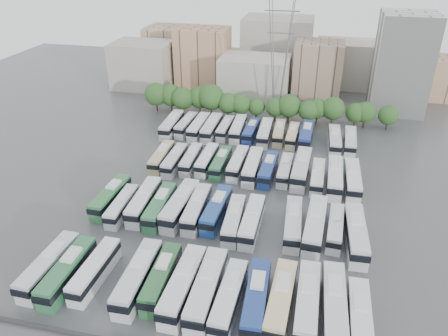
% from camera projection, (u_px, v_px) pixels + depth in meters
% --- Properties ---
extents(ground, '(220.00, 220.00, 0.00)m').
position_uv_depth(ground, '(232.00, 205.00, 79.73)').
color(ground, '#424447').
rests_on(ground, ground).
extents(tree_line, '(66.57, 7.55, 8.74)m').
position_uv_depth(tree_line, '(252.00, 103.00, 114.41)').
color(tree_line, black).
rests_on(tree_line, ground).
extents(city_buildings, '(102.00, 35.00, 20.00)m').
position_uv_depth(city_buildings, '(256.00, 61.00, 139.03)').
color(city_buildings, '#9E998E').
rests_on(city_buildings, ground).
extents(apartment_tower, '(14.00, 14.00, 26.00)m').
position_uv_depth(apartment_tower, '(402.00, 64.00, 116.50)').
color(apartment_tower, silver).
rests_on(apartment_tower, ground).
extents(electricity_pylon, '(9.00, 6.91, 33.83)m').
position_uv_depth(electricity_pylon, '(280.00, 43.00, 113.29)').
color(electricity_pylon, slate).
rests_on(electricity_pylon, ground).
extents(bus_r0_s0, '(3.08, 12.69, 3.96)m').
position_uv_depth(bus_r0_s0, '(49.00, 266.00, 62.39)').
color(bus_r0_s0, silver).
rests_on(bus_r0_s0, ground).
extents(bus_r0_s1, '(2.79, 12.59, 3.95)m').
position_uv_depth(bus_r0_s1, '(68.00, 271.00, 61.31)').
color(bus_r0_s1, '#2E6C42').
rests_on(bus_r0_s1, ground).
extents(bus_r0_s2, '(2.78, 11.81, 3.69)m').
position_uv_depth(bus_r0_s2, '(95.00, 270.00, 61.76)').
color(bus_r0_s2, white).
rests_on(bus_r0_s2, ground).
extents(bus_r0_s4, '(3.26, 13.28, 4.14)m').
position_uv_depth(bus_r0_s4, '(138.00, 277.00, 60.22)').
color(bus_r0_s4, silver).
rests_on(bus_r0_s4, ground).
extents(bus_r0_s5, '(3.04, 12.12, 3.78)m').
position_uv_depth(bus_r0_s5, '(162.00, 278.00, 60.31)').
color(bus_r0_s5, '#2A6336').
rests_on(bus_r0_s5, ground).
extents(bus_r0_s6, '(3.15, 13.47, 4.21)m').
position_uv_depth(bus_r0_s6, '(183.00, 285.00, 58.80)').
color(bus_r0_s6, silver).
rests_on(bus_r0_s6, ground).
extents(bus_r0_s7, '(3.11, 13.62, 4.26)m').
position_uv_depth(bus_r0_s7, '(207.00, 289.00, 58.09)').
color(bus_r0_s7, silver).
rests_on(bus_r0_s7, ground).
extents(bus_r0_s8, '(2.97, 12.37, 3.86)m').
position_uv_depth(bus_r0_s8, '(229.00, 298.00, 56.93)').
color(bus_r0_s8, silver).
rests_on(bus_r0_s8, ground).
extents(bus_r0_s9, '(3.35, 12.78, 3.97)m').
position_uv_depth(bus_r0_s9, '(256.00, 299.00, 56.73)').
color(bus_r0_s9, navy).
rests_on(bus_r0_s9, ground).
extents(bus_r0_s10, '(3.26, 12.98, 4.04)m').
position_uv_depth(bus_r0_s10, '(281.00, 300.00, 56.42)').
color(bus_r0_s10, beige).
rests_on(bus_r0_s10, ground).
extents(bus_r0_s11, '(2.86, 13.03, 4.09)m').
position_uv_depth(bus_r0_s11, '(307.00, 303.00, 56.03)').
color(bus_r0_s11, silver).
rests_on(bus_r0_s11, ground).
extents(bus_r0_s12, '(3.39, 13.38, 4.17)m').
position_uv_depth(bus_r0_s12, '(334.00, 305.00, 55.63)').
color(bus_r0_s12, silver).
rests_on(bus_r0_s12, ground).
extents(bus_r0_s13, '(2.81, 12.29, 3.85)m').
position_uv_depth(bus_r0_s13, '(359.00, 320.00, 53.65)').
color(bus_r0_s13, silver).
rests_on(bus_r0_s13, ground).
extents(bus_r1_s0, '(2.91, 12.14, 3.79)m').
position_uv_depth(bus_r1_s0, '(111.00, 196.00, 78.84)').
color(bus_r1_s0, '#31723E').
rests_on(bus_r1_s0, ground).
extents(bus_r1_s1, '(2.70, 10.92, 3.41)m').
position_uv_depth(bus_r1_s1, '(122.00, 206.00, 76.52)').
color(bus_r1_s1, silver).
rests_on(bus_r1_s1, ground).
extents(bus_r1_s2, '(3.33, 12.72, 3.96)m').
position_uv_depth(bus_r1_s2, '(144.00, 201.00, 77.37)').
color(bus_r1_s2, silver).
rests_on(bus_r1_s2, ground).
extents(bus_r1_s3, '(2.96, 12.13, 3.79)m').
position_uv_depth(bus_r1_s3, '(160.00, 206.00, 76.01)').
color(bus_r1_s3, '#307147').
rests_on(bus_r1_s3, ground).
extents(bus_r1_s4, '(3.53, 13.39, 4.16)m').
position_uv_depth(bus_r1_s4, '(180.00, 205.00, 76.08)').
color(bus_r1_s4, silver).
rests_on(bus_r1_s4, ground).
extents(bus_r1_s5, '(3.08, 12.40, 3.86)m').
position_uv_depth(bus_r1_s5, '(197.00, 208.00, 75.38)').
color(bus_r1_s5, silver).
rests_on(bus_r1_s5, ground).
extents(bus_r1_s6, '(3.14, 12.26, 3.82)m').
position_uv_depth(bus_r1_s6, '(217.00, 209.00, 75.14)').
color(bus_r1_s6, navy).
rests_on(bus_r1_s6, ground).
extents(bus_r1_s7, '(3.17, 11.87, 3.69)m').
position_uv_depth(bus_r1_s7, '(234.00, 220.00, 72.56)').
color(bus_r1_s7, silver).
rests_on(bus_r1_s7, ground).
extents(bus_r1_s8, '(2.70, 12.29, 3.85)m').
position_uv_depth(bus_r1_s8, '(252.00, 221.00, 72.15)').
color(bus_r1_s8, white).
rests_on(bus_r1_s8, ground).
extents(bus_r1_s10, '(3.28, 12.41, 3.86)m').
position_uv_depth(bus_r1_s10, '(293.00, 223.00, 71.58)').
color(bus_r1_s10, silver).
rests_on(bus_r1_s10, ground).
extents(bus_r1_s11, '(3.66, 13.79, 4.29)m').
position_uv_depth(bus_r1_s11, '(315.00, 225.00, 70.78)').
color(bus_r1_s11, silver).
rests_on(bus_r1_s11, ground).
extents(bus_r1_s12, '(2.90, 11.01, 3.42)m').
position_uv_depth(bus_r1_s12, '(335.00, 228.00, 70.85)').
color(bus_r1_s12, silver).
rests_on(bus_r1_s12, ground).
extents(bus_r1_s13, '(3.59, 13.46, 4.18)m').
position_uv_depth(bus_r1_s13, '(356.00, 234.00, 68.70)').
color(bus_r1_s13, silver).
rests_on(bus_r1_s13, ground).
extents(bus_r2_s1, '(2.84, 11.46, 3.57)m').
position_uv_depth(bus_r2_s1, '(162.00, 157.00, 92.95)').
color(bus_r2_s1, tan).
rests_on(bus_r2_s1, ground).
extents(bus_r2_s2, '(2.49, 11.37, 3.57)m').
position_uv_depth(bus_r2_s2, '(175.00, 160.00, 91.74)').
color(bus_r2_s2, silver).
rests_on(bus_r2_s2, ground).
extents(bus_r2_s3, '(2.67, 11.07, 3.46)m').
position_uv_depth(bus_r2_s3, '(191.00, 159.00, 92.17)').
color(bus_r2_s3, silver).
rests_on(bus_r2_s3, ground).
extents(bus_r2_s4, '(2.58, 11.24, 3.52)m').
position_uv_depth(bus_r2_s4, '(207.00, 160.00, 91.94)').
color(bus_r2_s4, white).
rests_on(bus_r2_s4, ground).
extents(bus_r2_s5, '(2.55, 11.14, 3.49)m').
position_uv_depth(bus_r2_s5, '(221.00, 163.00, 90.76)').
color(bus_r2_s5, '#2D6A42').
rests_on(bus_r2_s5, ground).
extents(bus_r2_s6, '(2.73, 11.69, 3.66)m').
position_uv_depth(bus_r2_s6, '(238.00, 163.00, 90.42)').
color(bus_r2_s6, silver).
rests_on(bus_r2_s6, ground).
extents(bus_r2_s7, '(2.83, 12.48, 3.91)m').
position_uv_depth(bus_r2_s7, '(253.00, 166.00, 88.92)').
color(bus_r2_s7, silver).
rests_on(bus_r2_s7, ground).
extents(bus_r2_s8, '(2.91, 11.65, 3.63)m').
position_uv_depth(bus_r2_s8, '(268.00, 169.00, 88.11)').
color(bus_r2_s8, navy).
rests_on(bus_r2_s8, ground).
extents(bus_r2_s9, '(2.49, 10.83, 3.39)m').
position_uv_depth(bus_r2_s9, '(285.00, 170.00, 88.17)').
color(bus_r2_s9, silver).
rests_on(bus_r2_s9, ground).
extents(bus_r2_s10, '(3.51, 13.78, 4.29)m').
position_uv_depth(bus_r2_s10, '(301.00, 168.00, 87.81)').
color(bus_r2_s10, silver).
rests_on(bus_r2_s10, ground).
extents(bus_r2_s11, '(2.58, 11.28, 3.53)m').
position_uv_depth(bus_r2_s11, '(317.00, 177.00, 85.48)').
color(bus_r2_s11, silver).
rests_on(bus_r2_s11, ground).
extents(bus_r2_s12, '(2.87, 13.06, 4.10)m').
position_uv_depth(bus_r2_s12, '(335.00, 177.00, 84.77)').
color(bus_r2_s12, silver).
rests_on(bus_r2_s12, ground).
extents(bus_r2_s13, '(3.08, 12.80, 4.00)m').
position_uv_depth(bus_r2_s13, '(352.00, 179.00, 84.06)').
color(bus_r2_s13, white).
rests_on(bus_r2_s13, ground).
extents(bus_r3_s0, '(3.19, 12.94, 4.03)m').
position_uv_depth(bus_r3_s0, '(172.00, 125.00, 108.02)').
color(bus_r3_s0, silver).
rests_on(bus_r3_s0, ground).
extents(bus_r3_s1, '(3.00, 11.51, 3.58)m').
position_uv_depth(bus_r3_s1, '(186.00, 125.00, 108.49)').
color(bus_r3_s1, silver).
rests_on(bus_r3_s1, ground).
extents(bus_r3_s2, '(2.81, 12.34, 3.86)m').
position_uv_depth(bus_r3_s2, '(199.00, 127.00, 107.12)').
color(bus_r3_s2, white).
rests_on(bus_r3_s2, ground).
extents(bus_r3_s3, '(2.81, 12.57, 3.94)m').
position_uv_depth(bus_r3_s3, '(211.00, 128.00, 106.48)').
color(bus_r3_s3, silver).
rests_on(bus_r3_s3, ground).
extents(bus_r3_s4, '(2.50, 10.82, 3.39)m').
position_uv_depth(bus_r3_s4, '(225.00, 128.00, 106.90)').
color(bus_r3_s4, silver).
rests_on(bus_r3_s4, ground).
extents(bus_r3_s5, '(3.06, 12.06, 3.76)m').
position_uv_depth(bus_r3_s5, '(238.00, 128.00, 106.23)').
color(bus_r3_s5, silver).
rests_on(bus_r3_s5, ground).
extents(bus_r3_s6, '(2.82, 11.14, 3.47)m').
position_uv_depth(bus_r3_s6, '(251.00, 131.00, 105.25)').
color(bus_r3_s6, navy).
rests_on(bus_r3_s6, ground).
extents(bus_r3_s7, '(2.96, 12.22, 3.81)m').
position_uv_depth(bus_r3_s7, '(265.00, 132.00, 104.04)').
color(bus_r3_s7, silver).
rests_on(bus_r3_s7, ground).
extents(bus_r3_s8, '(2.82, 11.19, 3.49)m').
position_uv_depth(bus_r3_s8, '(279.00, 133.00, 104.36)').
color(bus_r3_s8, tan).
rests_on(bus_r3_s8, ground).
extents(bus_r3_s9, '(2.52, 10.81, 3.38)m').
position_uv_depth(bus_r3_s9, '(293.00, 135.00, 103.08)').
color(bus_r3_s9, beige).
rests_on(bus_r3_s9, ground).
extents(bus_r3_s10, '(3.14, 12.58, 3.92)m').
position_uv_depth(bus_r3_s10, '(306.00, 135.00, 102.44)').
color(bus_r3_s10, navy).
rests_on(bus_r3_s10, ground).
extents(bus_r3_s12, '(3.15, 12.28, 3.82)m').
position_uv_depth(bus_r3_s12, '(335.00, 140.00, 100.15)').
color(bus_r3_s12, silver).
rests_on(bus_r3_s12, ground).
extents(bus_r3_s13, '(2.83, 11.85, 3.70)m').
position_uv_depth(bus_r3_s13, '(350.00, 141.00, 99.79)').
color(bus_r3_s13, silver).
rests_on(bus_r3_s13, ground).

